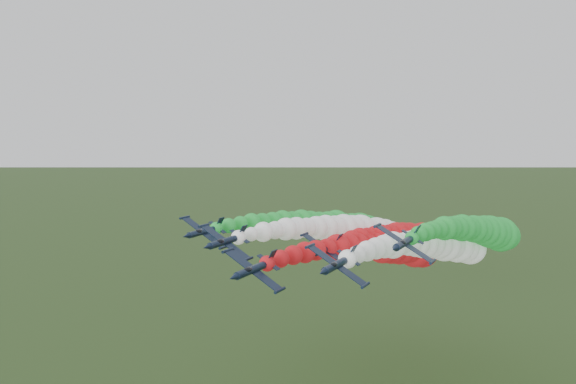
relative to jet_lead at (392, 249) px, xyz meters
name	(u,v)px	position (x,y,z in m)	size (l,w,h in m)	color
jet_lead	(392,249)	(0.00, 0.00, 0.00)	(16.46, 85.81, 18.05)	#101C32
jet_inner_left	(358,231)	(-11.49, 7.31, 2.04)	(16.07, 85.42, 17.66)	#101C32
jet_inner_right	(443,246)	(10.98, 5.11, 0.89)	(16.33, 85.68, 17.92)	#101C32
jet_outer_left	(337,226)	(-21.32, 16.75, 1.32)	(16.51, 85.86, 18.10)	#101C32
jet_outer_right	(485,232)	(18.83, 16.82, 2.97)	(16.00, 85.35, 17.59)	#101C32
jet_trail	(422,238)	(1.03, 24.68, -1.42)	(16.54, 85.88, 18.12)	#101C32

